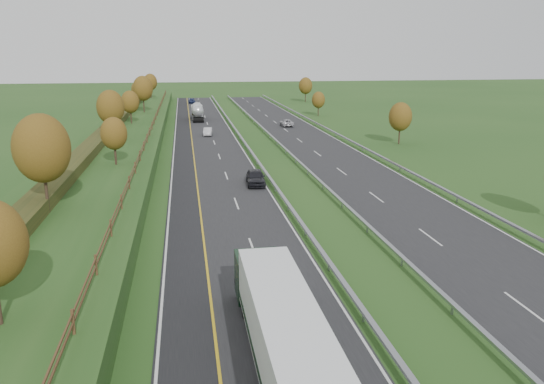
{
  "coord_description": "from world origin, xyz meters",
  "views": [
    {
      "loc": [
        -3.33,
        -13.57,
        13.98
      ],
      "look_at": [
        3.97,
        30.58,
        2.2
      ],
      "focal_mm": 35.0,
      "sensor_mm": 36.0,
      "label": 1
    }
  ],
  "objects_px": {
    "car_silver_mid": "(208,132)",
    "car_small_far": "(192,101)",
    "road_tanker": "(197,111)",
    "box_lorry": "(281,330)",
    "car_oncoming": "(287,123)",
    "car_dark_near": "(256,177)"
  },
  "relations": [
    {
      "from": "car_oncoming",
      "to": "car_small_far",
      "type": "bearing_deg",
      "value": -69.93
    },
    {
      "from": "box_lorry",
      "to": "car_dark_near",
      "type": "bearing_deg",
      "value": 84.13
    },
    {
      "from": "box_lorry",
      "to": "car_dark_near",
      "type": "relative_size",
      "value": 3.36
    },
    {
      "from": "car_dark_near",
      "to": "car_silver_mid",
      "type": "xyz_separation_m",
      "value": [
        -3.47,
        36.66,
        -0.16
      ]
    },
    {
      "from": "box_lorry",
      "to": "car_silver_mid",
      "type": "xyz_separation_m",
      "value": [
        0.16,
        71.99,
        -1.62
      ]
    },
    {
      "from": "car_silver_mid",
      "to": "car_small_far",
      "type": "bearing_deg",
      "value": 97.27
    },
    {
      "from": "box_lorry",
      "to": "car_silver_mid",
      "type": "relative_size",
      "value": 4.02
    },
    {
      "from": "box_lorry",
      "to": "car_small_far",
      "type": "height_order",
      "value": "box_lorry"
    },
    {
      "from": "car_silver_mid",
      "to": "car_small_far",
      "type": "distance_m",
      "value": 61.91
    },
    {
      "from": "box_lorry",
      "to": "road_tanker",
      "type": "distance_m",
      "value": 94.94
    },
    {
      "from": "road_tanker",
      "to": "car_small_far",
      "type": "xyz_separation_m",
      "value": [
        -0.52,
        38.94,
        -1.17
      ]
    },
    {
      "from": "road_tanker",
      "to": "car_silver_mid",
      "type": "height_order",
      "value": "road_tanker"
    },
    {
      "from": "car_small_far",
      "to": "road_tanker",
      "type": "bearing_deg",
      "value": -90.79
    },
    {
      "from": "car_dark_near",
      "to": "car_small_far",
      "type": "height_order",
      "value": "car_dark_near"
    },
    {
      "from": "car_small_far",
      "to": "box_lorry",
      "type": "bearing_deg",
      "value": -90.93
    },
    {
      "from": "car_dark_near",
      "to": "car_silver_mid",
      "type": "relative_size",
      "value": 1.2
    },
    {
      "from": "car_oncoming",
      "to": "car_silver_mid",
      "type": "bearing_deg",
      "value": 32.86
    },
    {
      "from": "road_tanker",
      "to": "car_small_far",
      "type": "distance_m",
      "value": 38.96
    },
    {
      "from": "road_tanker",
      "to": "car_silver_mid",
      "type": "relative_size",
      "value": 2.77
    },
    {
      "from": "car_oncoming",
      "to": "car_dark_near",
      "type": "bearing_deg",
      "value": 76.61
    },
    {
      "from": "car_dark_near",
      "to": "car_small_far",
      "type": "relative_size",
      "value": 1.07
    },
    {
      "from": "car_silver_mid",
      "to": "car_oncoming",
      "type": "height_order",
      "value": "car_oncoming"
    }
  ]
}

